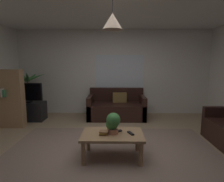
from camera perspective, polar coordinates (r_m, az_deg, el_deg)
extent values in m
cube|color=#9E8466|center=(3.36, -0.11, -18.97)|extent=(5.75, 5.21, 0.02)
cube|color=gray|center=(3.18, -0.19, -20.42)|extent=(3.73, 2.86, 0.01)
cube|color=silver|center=(5.62, 0.47, 5.77)|extent=(5.87, 0.06, 2.53)
cube|color=white|center=(5.59, 2.30, 5.77)|extent=(1.48, 0.01, 1.05)
cube|color=black|center=(5.23, 1.40, -6.15)|extent=(1.58, 0.84, 0.42)
cube|color=black|center=(5.50, 1.40, -1.05)|extent=(1.58, 0.12, 0.40)
cube|color=black|center=(5.25, -6.63, -4.91)|extent=(0.12, 0.84, 0.64)
cube|color=black|center=(5.26, 9.42, -4.95)|extent=(0.12, 0.84, 0.64)
cube|color=brown|center=(5.34, 2.37, -2.02)|extent=(0.41, 0.16, 0.28)
cube|color=black|center=(4.62, 31.07, -8.04)|extent=(0.84, 0.12, 0.64)
cube|color=#A87F56|center=(3.08, 0.14, -13.33)|extent=(0.99, 0.61, 0.04)
cylinder|color=#A87F56|center=(2.98, -8.85, -18.61)|extent=(0.07, 0.07, 0.38)
cylinder|color=#A87F56|center=(2.97, 8.99, -18.76)|extent=(0.07, 0.07, 0.38)
cylinder|color=#A87F56|center=(3.42, -7.38, -14.85)|extent=(0.07, 0.07, 0.38)
cylinder|color=#A87F56|center=(3.41, 7.84, -14.95)|extent=(0.07, 0.07, 0.38)
cube|color=#99663F|center=(3.02, -2.75, -13.16)|extent=(0.13, 0.10, 0.02)
cube|color=gold|center=(3.00, -2.74, -12.86)|extent=(0.13, 0.11, 0.03)
cube|color=#99663F|center=(3.00, -2.56, -12.42)|extent=(0.15, 0.13, 0.02)
cube|color=black|center=(3.07, 5.80, -12.86)|extent=(0.11, 0.17, 0.02)
cube|color=black|center=(3.13, 1.66, -12.38)|extent=(0.16, 0.13, 0.02)
cylinder|color=#B77051|center=(3.06, 0.23, -12.27)|extent=(0.18, 0.18, 0.08)
sphere|color=#3D7F3D|center=(3.04, -0.05, -10.19)|extent=(0.20, 0.20, 0.20)
sphere|color=#3D7F3D|center=(2.99, 0.42, -8.93)|extent=(0.23, 0.23, 0.23)
cube|color=black|center=(5.54, -24.55, -5.68)|extent=(0.90, 0.44, 0.50)
cube|color=black|center=(5.43, -24.99, -0.22)|extent=(0.84, 0.05, 0.47)
cube|color=black|center=(5.40, -25.11, -0.26)|extent=(0.80, 0.00, 0.43)
cube|color=black|center=(5.47, -24.81, -2.99)|extent=(0.24, 0.16, 0.04)
cylinder|color=brown|center=(6.05, -24.18, -5.47)|extent=(0.32, 0.32, 0.30)
cylinder|color=brown|center=(5.95, -24.50, -0.48)|extent=(0.05, 0.05, 0.77)
cone|color=#3D7F3D|center=(5.84, -22.41, 4.07)|extent=(0.54, 0.22, 0.27)
cone|color=#3D7F3D|center=(6.04, -23.19, 4.26)|extent=(0.23, 0.47, 0.32)
cone|color=#3D7F3D|center=(6.08, -25.59, 4.03)|extent=(0.37, 0.37, 0.31)
cone|color=#3D7F3D|center=(5.87, -26.49, 3.88)|extent=(0.36, 0.32, 0.30)
cone|color=#3D7F3D|center=(5.71, -24.77, 4.18)|extent=(0.24, 0.41, 0.36)
cube|color=#A87F56|center=(5.07, -29.33, -2.09)|extent=(0.70, 0.22, 1.40)
cube|color=black|center=(5.02, -31.47, -0.62)|extent=(0.03, 0.16, 0.16)
cube|color=#99663F|center=(5.00, -31.09, -0.54)|extent=(0.04, 0.16, 0.18)
cube|color=beige|center=(4.97, -30.65, -0.43)|extent=(0.04, 0.16, 0.20)
cube|color=#387247|center=(4.95, -30.17, -0.60)|extent=(0.04, 0.16, 0.17)
cylinder|color=black|center=(2.98, 0.15, 25.35)|extent=(0.01, 0.01, 0.24)
cone|color=tan|center=(2.92, 0.15, 20.80)|extent=(0.30, 0.30, 0.24)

